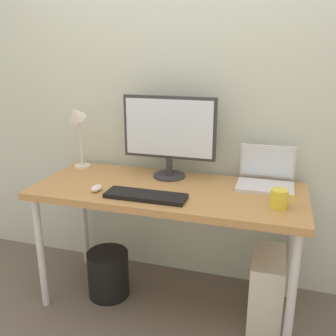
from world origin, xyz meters
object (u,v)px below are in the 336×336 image
Objects in this scene: mouse at (97,188)px; laptop at (266,176)px; coffee_mug at (279,199)px; desk_lamp at (77,123)px; desk at (168,199)px; wastebasket at (108,274)px; keyboard at (146,196)px; monitor at (169,132)px; computer_tower at (267,289)px.

laptop is at bearing 22.18° from mouse.
mouse is at bearing -176.99° from coffee_mug.
desk_lamp is (-1.21, -0.01, 0.25)m from laptop.
wastebasket is at bearing -171.97° from desk.
keyboard is 0.70m from wastebasket.
wastebasket is at bearing 176.66° from coffee_mug.
desk_lamp is 1.35m from coffee_mug.
wastebasket is (-0.33, -0.24, -0.89)m from monitor.
coffee_mug is (0.08, -0.32, -0.01)m from laptop.
mouse is (-0.90, -0.37, -0.04)m from laptop.
keyboard is 1.47× the size of wastebasket.
wastebasket is at bearing -164.25° from laptop.
monitor is at bearing 86.90° from keyboard.
coffee_mug is at bearing 3.01° from mouse.
monitor is 0.46m from keyboard.
keyboard is (-0.07, -0.18, 0.08)m from desk.
keyboard is 4.89× the size of mouse.
laptop is 3.56× the size of mouse.
wastebasket is (-0.38, -0.05, -0.54)m from desk.
desk is 0.59m from laptop.
laptop reaches higher than desk.
desk_lamp reaches higher than wastebasket.
coffee_mug is at bearing 5.82° from keyboard.
monitor is (-0.05, 0.19, 0.35)m from desk.
coffee_mug is at bearing -13.20° from desk_lamp.
desk is 0.76m from computer_tower.
monitor is at bearing 47.85° from mouse.
desk is 12.64× the size of coffee_mug.
computer_tower is (0.96, 0.15, -0.56)m from mouse.
computer_tower is (0.59, -0.01, -0.48)m from desk.
laptop reaches higher than keyboard.
desk is 0.66m from wastebasket.
monitor is at bearing -178.52° from laptop.
monitor is 0.98m from wastebasket.
monitor reaches higher than desk_lamp.
desk_lamp is at bearing 130.68° from mouse.
mouse is at bearing -171.11° from computer_tower.
desk reaches higher than computer_tower.
mouse reaches higher than keyboard.
desk_lamp reaches higher than desk.
computer_tower is (1.27, -0.20, -0.85)m from desk_lamp.
computer_tower is at bearing 2.39° from wastebasket.
desk_lamp is 1.54m from computer_tower.
desk is 17.21× the size of mouse.
coffee_mug reaches higher than mouse.
desk_lamp is 0.55m from mouse.
desk_lamp reaches higher than keyboard.
mouse is (0.30, -0.35, -0.29)m from desk_lamp.
coffee_mug is (0.99, 0.05, 0.03)m from mouse.
laptop is 1.23m from desk_lamp.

